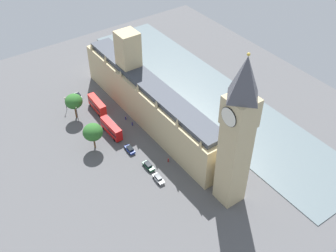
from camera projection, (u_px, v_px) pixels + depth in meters
ground_plane at (146, 122)px, 145.35m from camera, size 143.88×143.88×0.00m
river_thames at (207, 95)px, 157.67m from camera, size 28.55×129.49×0.25m
parliament_building at (148, 98)px, 141.63m from camera, size 10.53×73.88×28.67m
clock_tower at (237, 133)px, 103.09m from camera, size 7.48×7.48×47.61m
car_silver_midblock at (78, 96)px, 155.89m from camera, size 2.00×4.18×1.74m
double_decker_bus_opposite_hall at (97, 105)px, 148.57m from camera, size 2.93×10.58×4.75m
double_decker_bus_kerbside at (111, 128)px, 138.38m from camera, size 2.84×10.55×4.75m
car_blue_far_end at (130, 149)px, 133.02m from camera, size 2.01×4.63×1.74m
car_dark_green_leading at (148, 166)px, 127.27m from camera, size 1.94×4.72×1.74m
car_white_near_tower at (158, 179)px, 123.13m from camera, size 1.96×4.70×1.74m
pedestrian_under_trees at (132, 124)px, 143.36m from camera, size 0.65×0.62×1.54m
pedestrian_trailing at (126, 118)px, 145.87m from camera, size 0.64×0.58×1.54m
pedestrian_corner at (168, 160)px, 129.38m from camera, size 0.53×0.63×1.61m
plane_tree_by_river_gate at (74, 101)px, 142.58m from camera, size 6.13×6.13×9.79m
plane_tree_slot_10 at (93, 132)px, 130.60m from camera, size 6.50×6.50×9.53m
street_lamp_slot_11 at (65, 101)px, 148.03m from camera, size 0.56×0.56×5.70m
street_lamp_slot_12 at (77, 112)px, 142.07m from camera, size 0.56×0.56×6.86m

